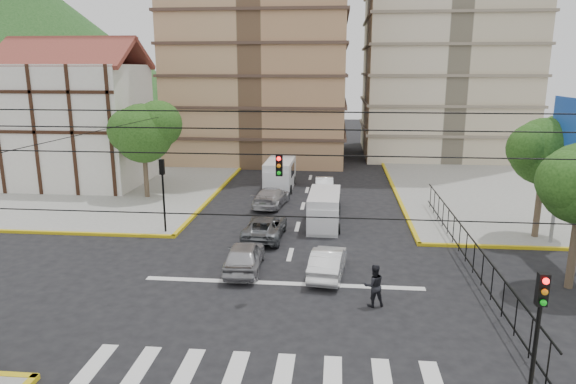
# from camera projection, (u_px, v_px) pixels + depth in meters

# --- Properties ---
(ground) EXTENTS (160.00, 160.00, 0.00)m
(ground) POSITION_uv_depth(u_px,v_px,m) (280.00, 294.00, 22.63)
(ground) COLOR black
(ground) RESTS_ON ground
(sidewalk_nw) EXTENTS (26.00, 26.00, 0.15)m
(sidewalk_nw) POSITION_uv_depth(u_px,v_px,m) (74.00, 184.00, 43.83)
(sidewalk_nw) COLOR gray
(sidewalk_nw) RESTS_ON ground
(sidewalk_ne) EXTENTS (26.00, 26.00, 0.15)m
(sidewalk_ne) POSITION_uv_depth(u_px,v_px,m) (562.00, 195.00, 40.08)
(sidewalk_ne) COLOR gray
(sidewalk_ne) RESTS_ON ground
(crosswalk_stripes) EXTENTS (12.00, 2.40, 0.01)m
(crosswalk_stripes) POSITION_uv_depth(u_px,v_px,m) (259.00, 372.00, 16.82)
(crosswalk_stripes) COLOR silver
(crosswalk_stripes) RESTS_ON ground
(stop_line) EXTENTS (13.00, 0.40, 0.01)m
(stop_line) POSITION_uv_depth(u_px,v_px,m) (283.00, 283.00, 23.79)
(stop_line) COLOR silver
(stop_line) RESTS_ON ground
(tudor_building) EXTENTS (10.80, 8.05, 12.23)m
(tudor_building) POSITION_uv_depth(u_px,v_px,m) (79.00, 123.00, 42.52)
(tudor_building) COLOR silver
(tudor_building) RESTS_ON ground
(distant_hill) EXTENTS (70.00, 70.00, 28.00)m
(distant_hill) POSITION_uv_depth(u_px,v_px,m) (19.00, 43.00, 92.19)
(distant_hill) COLOR #164417
(distant_hill) RESTS_ON ground
(park_fence) EXTENTS (0.10, 22.50, 1.66)m
(park_fence) POSITION_uv_depth(u_px,v_px,m) (465.00, 264.00, 26.14)
(park_fence) COLOR black
(park_fence) RESTS_ON ground
(tree_park_c) EXTENTS (4.65, 3.80, 7.25)m
(tree_park_c) POSITION_uv_depth(u_px,v_px,m) (546.00, 148.00, 28.77)
(tree_park_c) COLOR #473828
(tree_park_c) RESTS_ON ground
(tree_tudor) EXTENTS (5.39, 4.40, 7.43)m
(tree_tudor) POSITION_uv_depth(u_px,v_px,m) (144.00, 130.00, 38.00)
(tree_tudor) COLOR #473828
(tree_tudor) RESTS_ON ground
(traffic_light_se) EXTENTS (0.28, 0.22, 4.40)m
(traffic_light_se) POSITION_uv_depth(u_px,v_px,m) (538.00, 324.00, 13.62)
(traffic_light_se) COLOR black
(traffic_light_se) RESTS_ON ground
(traffic_light_nw) EXTENTS (0.28, 0.22, 4.40)m
(traffic_light_nw) POSITION_uv_depth(u_px,v_px,m) (163.00, 183.00, 30.17)
(traffic_light_nw) COLOR black
(traffic_light_nw) RESTS_ON ground
(traffic_light_hanging) EXTENTS (18.00, 9.12, 0.92)m
(traffic_light_hanging) POSITION_uv_depth(u_px,v_px,m) (273.00, 173.00, 19.27)
(traffic_light_hanging) COLOR black
(traffic_light_hanging) RESTS_ON ground
(van_right_lane) EXTENTS (2.04, 4.83, 2.16)m
(van_right_lane) POSITION_uv_depth(u_px,v_px,m) (324.00, 211.00, 31.95)
(van_right_lane) COLOR silver
(van_right_lane) RESTS_ON ground
(van_left_lane) EXTENTS (2.25, 5.40, 2.42)m
(van_left_lane) POSITION_uv_depth(u_px,v_px,m) (280.00, 176.00, 41.86)
(van_left_lane) COLOR silver
(van_left_lane) RESTS_ON ground
(car_silver_front_left) EXTENTS (1.89, 4.38, 1.47)m
(car_silver_front_left) POSITION_uv_depth(u_px,v_px,m) (244.00, 256.00, 25.20)
(car_silver_front_left) COLOR #A7A6AB
(car_silver_front_left) RESTS_ON ground
(car_white_front_right) EXTENTS (1.89, 4.30, 1.37)m
(car_white_front_right) POSITION_uv_depth(u_px,v_px,m) (328.00, 262.00, 24.56)
(car_white_front_right) COLOR white
(car_white_front_right) RESTS_ON ground
(car_grey_mid_left) EXTENTS (2.30, 4.78, 1.31)m
(car_grey_mid_left) POSITION_uv_depth(u_px,v_px,m) (265.00, 227.00, 30.05)
(car_grey_mid_left) COLOR slate
(car_grey_mid_left) RESTS_ON ground
(car_silver_rear_left) EXTENTS (2.57, 4.96, 1.37)m
(car_silver_rear_left) POSITION_uv_depth(u_px,v_px,m) (271.00, 197.00, 36.95)
(car_silver_rear_left) COLOR #B3B2B7
(car_silver_rear_left) RESTS_ON ground
(car_darkgrey_mid_right) EXTENTS (1.79, 3.79, 1.25)m
(car_darkgrey_mid_right) POSITION_uv_depth(u_px,v_px,m) (329.00, 198.00, 36.82)
(car_darkgrey_mid_right) COLOR #272729
(car_darkgrey_mid_right) RESTS_ON ground
(car_white_rear_right) EXTENTS (1.52, 4.03, 1.31)m
(car_white_rear_right) POSITION_uv_depth(u_px,v_px,m) (324.00, 184.00, 41.04)
(car_white_rear_right) COLOR white
(car_white_rear_right) RESTS_ON ground
(pedestrian_crosswalk) EXTENTS (1.04, 0.90, 1.83)m
(pedestrian_crosswalk) POSITION_uv_depth(u_px,v_px,m) (374.00, 285.00, 21.35)
(pedestrian_crosswalk) COLOR black
(pedestrian_crosswalk) RESTS_ON ground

